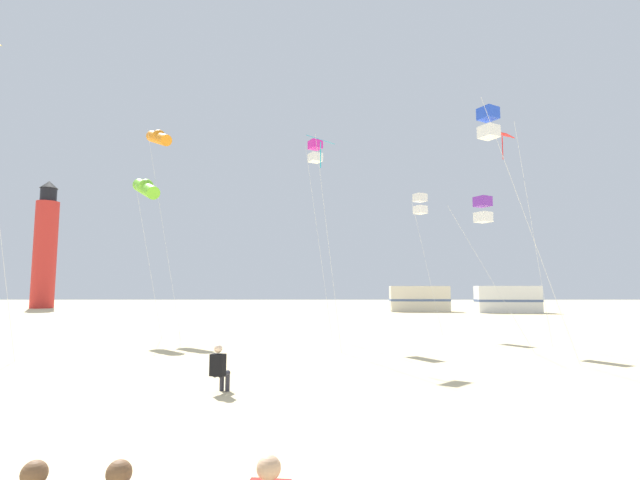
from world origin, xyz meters
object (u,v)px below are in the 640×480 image
(lighthouse_distant, at_px, (43,248))
(rv_van_cream, at_px, (418,299))
(kite_diamond_cyan, at_px, (320,147))
(kite_box_blue, at_px, (487,123))
(kite_tube_orange, at_px, (157,138))
(kite_box_violet, at_px, (481,210))
(kite_box_white, at_px, (419,204))
(kite_flyer_standing, at_px, (218,367))
(rv_van_white, at_px, (506,299))
(kite_tube_lime, at_px, (145,188))
(kite_diamond_scarlet, at_px, (503,142))
(kite_box_magenta, at_px, (314,152))

(lighthouse_distant, bearing_deg, rv_van_cream, -10.78)
(kite_diamond_cyan, height_order, kite_box_blue, kite_box_blue)
(kite_tube_orange, height_order, kite_box_violet, kite_tube_orange)
(kite_tube_orange, bearing_deg, kite_box_white, -5.81)
(kite_flyer_standing, height_order, kite_box_white, kite_box_white)
(kite_tube_orange, distance_m, rv_van_cream, 33.53)
(kite_diamond_cyan, relative_size, rv_van_white, 1.35)
(kite_tube_lime, xyz_separation_m, kite_tube_orange, (-0.60, 3.28, 3.86))
(kite_diamond_scarlet, distance_m, kite_tube_orange, 19.72)
(kite_box_magenta, distance_m, rv_van_cream, 31.20)
(kite_box_magenta, height_order, rv_van_cream, kite_box_magenta)
(kite_tube_orange, relative_size, kite_box_magenta, 1.21)
(kite_box_blue, distance_m, lighthouse_distant, 61.10)
(kite_diamond_scarlet, relative_size, kite_box_violet, 1.50)
(kite_box_blue, relative_size, kite_box_magenta, 0.89)
(kite_tube_orange, xyz_separation_m, kite_box_magenta, (9.61, -3.76, -2.01))
(kite_flyer_standing, height_order, kite_tube_lime, kite_tube_lime)
(kite_tube_orange, relative_size, kite_diamond_cyan, 1.40)
(kite_diamond_scarlet, xyz_separation_m, kite_box_white, (-2.79, 5.23, -1.91))
(kite_box_violet, height_order, rv_van_white, kite_box_violet)
(kite_tube_lime, relative_size, kite_diamond_cyan, 0.96)
(kite_box_blue, xyz_separation_m, rv_van_white, (13.49, 32.52, -7.22))
(lighthouse_distant, bearing_deg, kite_box_blue, -46.10)
(kite_tube_lime, relative_size, rv_van_white, 1.29)
(kite_tube_lime, xyz_separation_m, kite_box_white, (14.95, 1.70, -0.54))
(kite_box_white, bearing_deg, kite_box_magenta, -159.89)
(kite_diamond_scarlet, distance_m, kite_box_white, 6.23)
(kite_tube_lime, distance_m, kite_diamond_scarlet, 18.14)
(rv_van_cream, distance_m, rv_van_white, 9.11)
(rv_van_cream, height_order, rv_van_white, same)
(kite_tube_orange, xyz_separation_m, kite_box_violet, (17.06, -7.31, -5.72))
(kite_tube_lime, xyz_separation_m, kite_diamond_scarlet, (17.74, -3.54, 1.37))
(kite_box_violet, bearing_deg, kite_flyer_standing, -137.77)
(kite_flyer_standing, bearing_deg, lighthouse_distant, -37.02)
(kite_box_blue, bearing_deg, lighthouse_distant, 133.90)
(kite_box_magenta, xyz_separation_m, lighthouse_distant, (-35.86, 36.87, -1.85))
(kite_flyer_standing, height_order, rv_van_white, rv_van_white)
(kite_flyer_standing, relative_size, lighthouse_distant, 0.07)
(kite_tube_lime, relative_size, kite_box_blue, 0.93)
(kite_tube_lime, xyz_separation_m, kite_box_violet, (16.47, -4.03, -1.85))
(kite_flyer_standing, xyz_separation_m, kite_tube_lime, (-6.83, 12.77, 7.22))
(kite_flyer_standing, xyz_separation_m, rv_van_cream, (13.42, 40.20, 0.78))
(kite_box_magenta, bearing_deg, kite_flyer_standing, -100.07)
(kite_diamond_cyan, relative_size, lighthouse_distant, 0.53)
(kite_diamond_cyan, xyz_separation_m, kite_box_violet, (7.16, 1.48, -2.36))
(rv_van_cream, bearing_deg, rv_van_white, -12.76)
(kite_tube_lime, xyz_separation_m, kite_diamond_cyan, (9.31, -5.51, 0.51))
(kite_tube_orange, bearing_deg, kite_diamond_scarlet, -20.40)
(kite_box_blue, bearing_deg, kite_box_violet, 75.16)
(kite_tube_orange, bearing_deg, kite_tube_lime, -79.71)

